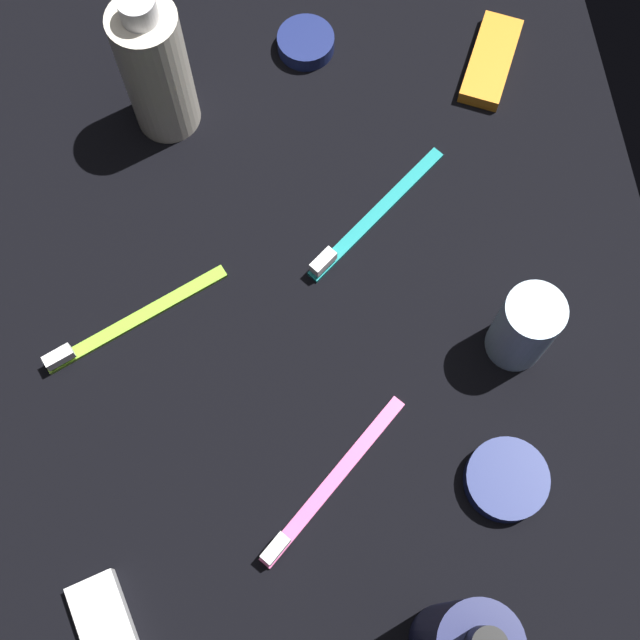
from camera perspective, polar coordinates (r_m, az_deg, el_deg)
The scene contains 9 objects.
ground_plane at distance 78.70cm, azimuth -0.00°, elevation -0.87°, with size 84.00×64.00×1.20cm, color black.
bodywash_bottle at distance 82.93cm, azimuth -10.76°, elevation 15.89°, with size 6.22×6.22×16.89cm.
deodorant_stick at distance 75.41cm, azimuth 13.30°, elevation -0.51°, with size 5.12×5.12×9.15cm, color silver.
toothbrush_teal at distance 81.84cm, azimuth 3.26°, elevation 6.62°, with size 12.48×14.57×2.10cm.
toothbrush_pink at distance 74.18cm, azimuth 0.37°, elevation -11.09°, with size 13.14×14.00×2.10cm.
toothbrush_lime at distance 79.66cm, azimuth -12.66°, elevation -0.23°, with size 8.52×16.89×2.10cm.
snack_bar_orange at distance 92.31cm, azimuth 11.17°, elevation 16.39°, with size 10.40×4.00×1.50cm, color orange.
cream_tin_left at distance 75.58cm, azimuth 12.15°, elevation -10.24°, with size 7.00×7.00×1.93cm, color navy.
cream_tin_right at distance 91.86cm, azimuth -0.94°, elevation 17.78°, with size 5.78×5.78×1.73cm, color navy.
Camera 1 is at (-24.87, 3.16, 73.99)cm, focal length 48.65 mm.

